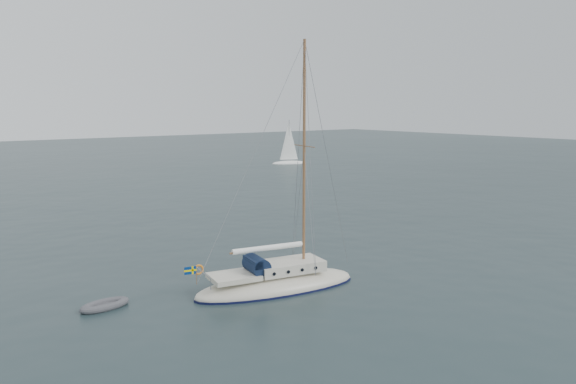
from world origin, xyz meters
TOP-DOWN VIEW (x-y plane):
  - ground at (0.00, 0.00)m, footprint 300.00×300.00m
  - sailboat at (-0.59, -0.25)m, footprint 9.89×2.96m
  - dinghy at (-9.14, 2.60)m, footprint 2.57×1.16m
  - distant_yacht_b at (40.55, 52.41)m, footprint 6.07×3.24m

SIDE VIEW (x-z plane):
  - ground at x=0.00m, z-range 0.00..0.00m
  - dinghy at x=-9.14m, z-range -0.02..0.35m
  - sailboat at x=-0.59m, z-range -5.98..8.11m
  - distant_yacht_b at x=40.55m, z-range -0.58..7.46m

